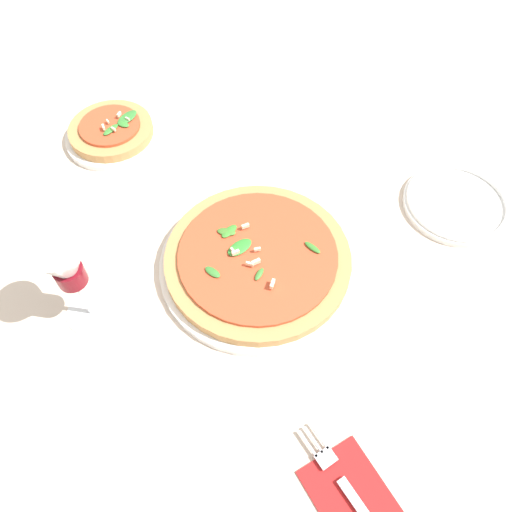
# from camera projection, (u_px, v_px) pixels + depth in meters

# --- Properties ---
(ground_plane) EXTENTS (6.00, 6.00, 0.00)m
(ground_plane) POSITION_uv_depth(u_px,v_px,m) (253.00, 249.00, 0.82)
(ground_plane) COLOR beige
(pizza_arugula_main) EXTENTS (0.31, 0.31, 0.05)m
(pizza_arugula_main) POSITION_uv_depth(u_px,v_px,m) (256.00, 261.00, 0.79)
(pizza_arugula_main) COLOR white
(pizza_arugula_main) RESTS_ON ground_plane
(pizza_personal_side) EXTENTS (0.18, 0.18, 0.05)m
(pizza_personal_side) POSITION_uv_depth(u_px,v_px,m) (112.00, 132.00, 0.95)
(pizza_personal_side) COLOR white
(pizza_personal_side) RESTS_ON ground_plane
(wine_glass) EXTENTS (0.08, 0.08, 0.17)m
(wine_glass) POSITION_uv_depth(u_px,v_px,m) (67.00, 269.00, 0.65)
(wine_glass) COLOR white
(wine_glass) RESTS_ON ground_plane
(napkin) EXTENTS (0.16, 0.13, 0.01)m
(napkin) POSITION_uv_depth(u_px,v_px,m) (357.00, 504.00, 0.60)
(napkin) COLOR #B21E1E
(napkin) RESTS_ON ground_plane
(fork) EXTENTS (0.19, 0.09, 0.00)m
(fork) POSITION_uv_depth(u_px,v_px,m) (353.00, 498.00, 0.60)
(fork) COLOR silver
(fork) RESTS_ON ground_plane
(side_plate_white) EXTENTS (0.18, 0.18, 0.02)m
(side_plate_white) POSITION_uv_depth(u_px,v_px,m) (456.00, 203.00, 0.86)
(side_plate_white) COLOR white
(side_plate_white) RESTS_ON ground_plane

